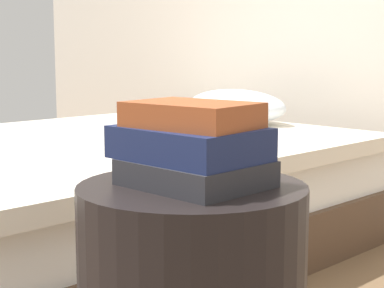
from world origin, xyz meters
The scene contains 4 objects.
bed centered at (-1.22, 0.71, 0.23)m, with size 1.53×2.00×0.62m.
book_charcoal centered at (0.01, 0.00, 0.59)m, with size 0.23×0.20×0.05m, color #28282D.
book_navy centered at (-0.01, 0.00, 0.64)m, with size 0.26×0.19×0.06m, color #19234C.
book_rust centered at (0.00, 0.00, 0.70)m, with size 0.22×0.16×0.05m, color #994723.
Camera 1 is at (0.81, -0.80, 0.81)m, focal length 60.11 mm.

